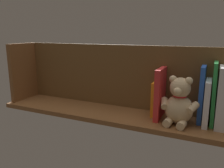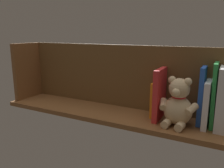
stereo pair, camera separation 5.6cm
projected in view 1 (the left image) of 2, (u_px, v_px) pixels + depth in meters
ground_plane at (112, 114)px, 112.71cm from camera, size 116.49×24.67×2.20cm
shelf_back_panel at (120, 76)px, 117.81cm from camera, size 116.49×1.50×32.00cm
shelf_side_divider at (23, 71)px, 131.63cm from camera, size 2.40×18.67×32.00cm
book_0 at (214, 94)px, 94.50cm from camera, size 2.01×10.77×26.55cm
book_1 at (207, 103)px, 95.20cm from camera, size 2.19×13.17×19.11cm
book_2 at (201, 95)px, 97.22cm from camera, size 1.83×9.52×24.48cm
teddy_bear at (179, 103)px, 96.04cm from camera, size 16.57×14.01×20.54cm
book_3 at (160, 93)px, 102.24cm from camera, size 2.25×14.27×22.80cm
book_4 at (155, 99)px, 106.25cm from camera, size 2.09×9.35×16.02cm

